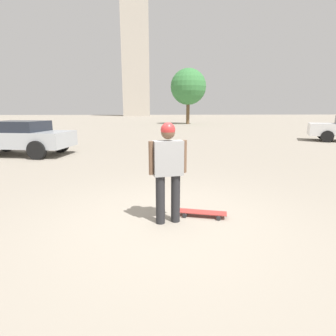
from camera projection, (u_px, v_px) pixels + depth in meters
name	position (u px, v px, depth m)	size (l,w,h in m)	color
ground_plane	(168.00, 222.00, 4.20)	(220.00, 220.00, 0.00)	gray
person	(168.00, 166.00, 4.00)	(0.59, 0.28, 1.58)	#262628
skateboard	(202.00, 213.00, 4.40)	(0.84, 0.42, 0.08)	#A5332D
car_parked_near	(19.00, 137.00, 10.36)	(4.31, 2.51, 1.35)	#ADB2B7
building_block_distant	(136.00, 53.00, 84.14)	(8.49, 9.22, 39.92)	#B2A899
tree_distant	(188.00, 87.00, 33.88)	(4.60, 4.60, 7.07)	brown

